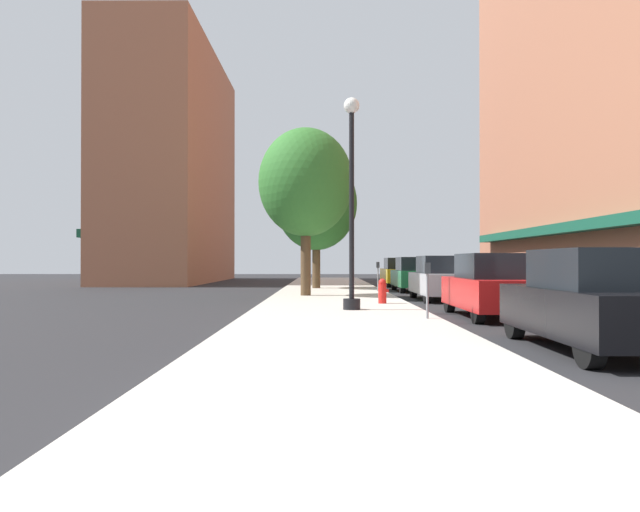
# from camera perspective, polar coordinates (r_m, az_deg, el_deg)

# --- Properties ---
(ground_plane) EXTENTS (90.00, 90.00, 0.00)m
(ground_plane) POSITION_cam_1_polar(r_m,az_deg,el_deg) (24.26, 10.75, -3.94)
(ground_plane) COLOR #232326
(sidewalk_slab) EXTENTS (4.80, 50.00, 0.12)m
(sidewalk_slab) POSITION_cam_1_polar(r_m,az_deg,el_deg) (24.86, 1.20, -3.73)
(sidewalk_slab) COLOR #B7B2A8
(sidewalk_slab) RESTS_ON ground
(building_far_background) EXTENTS (6.80, 18.00, 16.15)m
(building_far_background) POSITION_cam_1_polar(r_m,az_deg,el_deg) (44.61, -13.62, 8.02)
(building_far_background) COLOR #9E6047
(building_far_background) RESTS_ON ground
(lamppost) EXTENTS (0.48, 0.48, 5.90)m
(lamppost) POSITION_cam_1_polar(r_m,az_deg,el_deg) (16.90, 3.00, 5.42)
(lamppost) COLOR black
(lamppost) RESTS_ON sidewalk_slab
(fire_hydrant) EXTENTS (0.33, 0.26, 0.79)m
(fire_hydrant) POSITION_cam_1_polar(r_m,az_deg,el_deg) (19.37, 5.90, -3.28)
(fire_hydrant) COLOR red
(fire_hydrant) RESTS_ON sidewalk_slab
(parking_meter_near) EXTENTS (0.14, 0.09, 1.31)m
(parking_meter_near) POSITION_cam_1_polar(r_m,az_deg,el_deg) (14.38, 10.08, -2.53)
(parking_meter_near) COLOR slate
(parking_meter_near) RESTS_ON sidewalk_slab
(parking_meter_far) EXTENTS (0.14, 0.09, 1.31)m
(parking_meter_far) POSITION_cam_1_polar(r_m,az_deg,el_deg) (27.06, 5.47, -1.58)
(parking_meter_far) COLOR slate
(parking_meter_far) RESTS_ON sidewalk_slab
(tree_near) EXTENTS (4.09, 4.09, 6.60)m
(tree_near) POSITION_cam_1_polar(r_m,az_deg,el_deg) (30.42, -0.35, 4.96)
(tree_near) COLOR #4C3823
(tree_near) RESTS_ON sidewalk_slab
(tree_mid) EXTENTS (3.72, 3.72, 6.59)m
(tree_mid) POSITION_cam_1_polar(r_m,az_deg,el_deg) (23.97, -1.35, 6.91)
(tree_mid) COLOR #4C3823
(tree_mid) RESTS_ON sidewalk_slab
(car_black) EXTENTS (1.80, 4.30, 1.66)m
(car_black) POSITION_cam_1_polar(r_m,az_deg,el_deg) (10.74, 24.49, -3.94)
(car_black) COLOR black
(car_black) RESTS_ON ground
(car_red) EXTENTS (1.80, 4.30, 1.66)m
(car_red) POSITION_cam_1_polar(r_m,az_deg,el_deg) (16.28, 15.96, -2.78)
(car_red) COLOR black
(car_red) RESTS_ON ground
(car_silver) EXTENTS (1.80, 4.30, 1.66)m
(car_silver) POSITION_cam_1_polar(r_m,az_deg,el_deg) (22.97, 11.32, -2.12)
(car_silver) COLOR black
(car_silver) RESTS_ON ground
(car_green) EXTENTS (1.80, 4.30, 1.66)m
(car_green) POSITION_cam_1_polar(r_m,az_deg,el_deg) (29.50, 8.86, -1.76)
(car_green) COLOR black
(car_green) RESTS_ON ground
(car_yellow) EXTENTS (1.80, 4.30, 1.66)m
(car_yellow) POSITION_cam_1_polar(r_m,az_deg,el_deg) (35.26, 7.45, -1.55)
(car_yellow) COLOR black
(car_yellow) RESTS_ON ground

